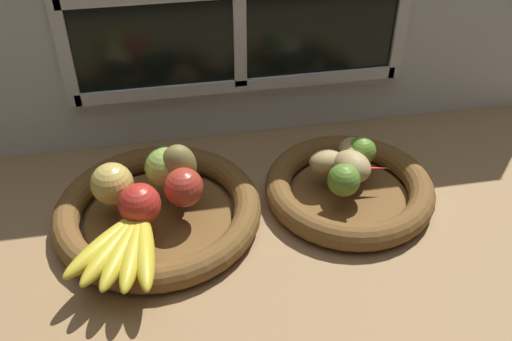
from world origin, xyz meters
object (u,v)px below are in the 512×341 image
object	(u,v)px
apple_green_back	(166,167)
lime_near	(344,181)
apple_golden_left	(112,184)
fruit_bowl_left	(158,211)
fruit_bowl_right	(349,189)
potato_oblong	(326,161)
chili_pepper	(361,169)
apple_red_right	(184,187)
apple_red_front	(140,204)
lime_far	(362,151)
pear_brown	(178,167)
potato_back	(355,152)
potato_large	(352,166)
banana_bunch_front	(125,247)

from	to	relation	value
apple_green_back	lime_near	size ratio (longest dim) A/B	1.29
apple_golden_left	lime_near	xyz separation A→B (cm)	(38.36, -5.44, -0.72)
fruit_bowl_left	apple_green_back	size ratio (longest dim) A/B	4.87
fruit_bowl_right	potato_oblong	xyz separation A→B (cm)	(-3.77, 2.93, 4.51)
fruit_bowl_right	chili_pepper	world-z (taller)	chili_pepper
fruit_bowl_right	apple_red_right	bearing A→B (deg)	-177.28
apple_red_front	lime_near	distance (cm)	34.00
lime_far	apple_green_back	bearing A→B (deg)	179.92
pear_brown	potato_oblong	world-z (taller)	pear_brown
apple_golden_left	chili_pepper	world-z (taller)	apple_golden_left
apple_golden_left	pear_brown	distance (cm)	11.27
apple_red_front	lime_near	world-z (taller)	apple_red_front
apple_red_right	pear_brown	world-z (taller)	pear_brown
lime_near	chili_pepper	size ratio (longest dim) A/B	0.54
pear_brown	potato_back	size ratio (longest dim) A/B	1.14
fruit_bowl_right	potato_back	distance (cm)	6.85
fruit_bowl_left	chili_pepper	distance (cm)	36.39
potato_large	banana_bunch_front	bearing A→B (deg)	-163.22
apple_green_back	fruit_bowl_right	bearing A→B (deg)	-7.31
potato_back	chili_pepper	distance (cm)	4.00
fruit_bowl_right	lime_near	world-z (taller)	lime_near
pear_brown	banana_bunch_front	xyz separation A→B (cm)	(-9.37, -14.94, -2.71)
apple_red_right	lime_far	bearing A→B (deg)	9.50
apple_red_right	potato_back	distance (cm)	32.16
fruit_bowl_right	potato_large	bearing A→B (deg)	-90.00
apple_golden_left	banana_bunch_front	size ratio (longest dim) A/B	0.40
fruit_bowl_left	pear_brown	xyz separation A→B (cm)	(4.23, 3.09, 6.74)
potato_oblong	potato_large	distance (cm)	4.81
fruit_bowl_left	potato_large	world-z (taller)	potato_large
apple_golden_left	fruit_bowl_right	bearing A→B (deg)	-1.92
fruit_bowl_left	potato_back	size ratio (longest dim) A/B	4.74
apple_golden_left	fruit_bowl_left	bearing A→B (deg)	-11.32
fruit_bowl_right	potato_back	bearing A→B (deg)	65.56
apple_red_front	fruit_bowl_right	bearing A→B (deg)	7.05
potato_large	chili_pepper	xyz separation A→B (cm)	(2.03, 0.76, -1.52)
apple_red_right	chili_pepper	xyz separation A→B (cm)	(31.50, 2.16, -2.24)
lime_far	apple_red_front	bearing A→B (deg)	-167.82
banana_bunch_front	potato_large	xyz separation A→B (cm)	(39.31, 11.85, 1.04)
potato_large	pear_brown	bearing A→B (deg)	174.12
potato_oblong	fruit_bowl_right	bearing A→B (deg)	-37.87
potato_large	lime_near	distance (cm)	4.89
fruit_bowl_left	potato_back	xyz separation A→B (cm)	(36.27, 4.61, 4.62)
apple_green_back	chili_pepper	size ratio (longest dim) A/B	0.69
pear_brown	apple_red_front	bearing A→B (deg)	-131.52
lime_far	banana_bunch_front	bearing A→B (deg)	-159.46
potato_large	lime_far	world-z (taller)	same
pear_brown	chili_pepper	size ratio (longest dim) A/B	0.81
apple_golden_left	chili_pepper	distance (cm)	43.17
apple_red_right	pear_brown	distance (cm)	4.61
fruit_bowl_left	banana_bunch_front	xyz separation A→B (cm)	(-5.13, -11.85, 4.03)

